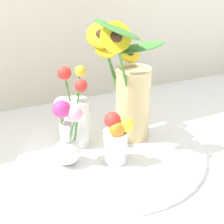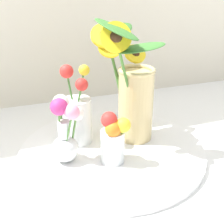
% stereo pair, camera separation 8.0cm
% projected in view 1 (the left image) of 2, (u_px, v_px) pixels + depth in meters
% --- Properties ---
extents(ground_plane, '(6.00, 6.00, 0.00)m').
position_uv_depth(ground_plane, '(112.00, 160.00, 0.82)').
color(ground_plane, white).
extents(serving_tray, '(0.50, 0.50, 0.02)m').
position_uv_depth(serving_tray, '(112.00, 150.00, 0.85)').
color(serving_tray, white).
rests_on(serving_tray, ground_plane).
extents(mason_jar_sunflowers, '(0.19, 0.23, 0.35)m').
position_uv_depth(mason_jar_sunflowers, '(130.00, 91.00, 0.85)').
color(mason_jar_sunflowers, '#D1B77A').
rests_on(mason_jar_sunflowers, serving_tray).
extents(vase_small_center, '(0.07, 0.07, 0.14)m').
position_uv_depth(vase_small_center, '(116.00, 138.00, 0.76)').
color(vase_small_center, white).
rests_on(vase_small_center, serving_tray).
extents(vase_bulb_right, '(0.09, 0.07, 0.17)m').
position_uv_depth(vase_bulb_right, '(68.00, 133.00, 0.75)').
color(vase_bulb_right, white).
rests_on(vase_bulb_right, serving_tray).
extents(vase_small_back, '(0.09, 0.11, 0.22)m').
position_uv_depth(vase_small_back, '(75.00, 117.00, 0.84)').
color(vase_small_back, white).
rests_on(vase_small_back, serving_tray).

